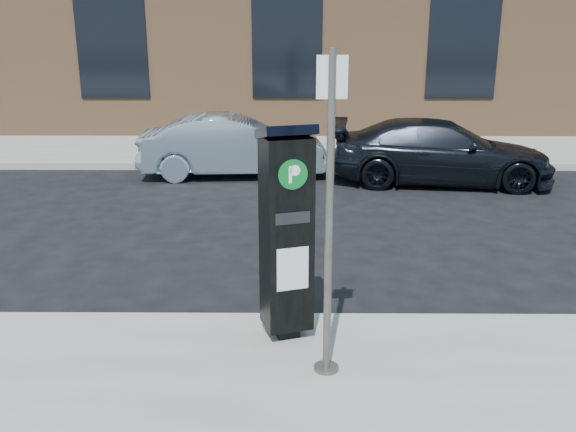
{
  "coord_description": "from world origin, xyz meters",
  "views": [
    {
      "loc": [
        0.18,
        -6.0,
        3.08
      ],
      "look_at": [
        0.12,
        0.5,
        1.12
      ],
      "focal_mm": 38.0,
      "sensor_mm": 36.0,
      "label": 1
    }
  ],
  "objects_px": {
    "sign_pole": "(329,222)",
    "car_silver": "(233,146)",
    "car_dark": "(440,152)",
    "parking_kiosk": "(286,231)"
  },
  "relations": [
    {
      "from": "sign_pole",
      "to": "car_silver",
      "type": "relative_size",
      "value": 0.69
    },
    {
      "from": "car_silver",
      "to": "car_dark",
      "type": "height_order",
      "value": "car_silver"
    },
    {
      "from": "parking_kiosk",
      "to": "sign_pole",
      "type": "distance_m",
      "value": 0.82
    },
    {
      "from": "parking_kiosk",
      "to": "car_dark",
      "type": "distance_m",
      "value": 7.87
    },
    {
      "from": "sign_pole",
      "to": "car_dark",
      "type": "xyz_separation_m",
      "value": [
        2.81,
        7.85,
        -0.88
      ]
    },
    {
      "from": "parking_kiosk",
      "to": "car_silver",
      "type": "distance_m",
      "value": 7.95
    },
    {
      "from": "parking_kiosk",
      "to": "car_silver",
      "type": "relative_size",
      "value": 0.52
    },
    {
      "from": "parking_kiosk",
      "to": "car_dark",
      "type": "height_order",
      "value": "parking_kiosk"
    },
    {
      "from": "car_dark",
      "to": "sign_pole",
      "type": "bearing_deg",
      "value": 166.84
    },
    {
      "from": "parking_kiosk",
      "to": "sign_pole",
      "type": "xyz_separation_m",
      "value": [
        0.37,
        -0.67,
        0.3
      ]
    }
  ]
}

